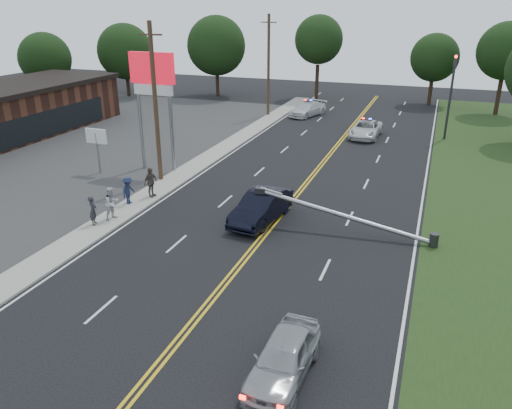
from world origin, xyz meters
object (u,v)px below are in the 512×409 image
at_px(traffic_signal, 451,90).
at_px(bystander_c, 128,190).
at_px(small_sign, 97,140).
at_px(utility_pole_far, 268,66).
at_px(crashed_sedan, 261,207).
at_px(waiting_sedan, 284,358).
at_px(bystander_d, 151,182).
at_px(fallen_streetlight, 353,218).
at_px(utility_pole_mid, 155,104).
at_px(emergency_a, 366,129).
at_px(bystander_a, 93,210).
at_px(pylon_sign, 153,83).
at_px(emergency_b, 308,109).
at_px(bystander_b, 112,203).

relative_size(traffic_signal, bystander_c, 4.38).
bearing_deg(small_sign, utility_pole_far, 77.69).
height_order(crashed_sedan, waiting_sedan, crashed_sedan).
distance_m(traffic_signal, bystander_d, 26.84).
xyz_separation_m(small_sign, bystander_d, (5.93, -3.04, -1.31)).
bearing_deg(traffic_signal, utility_pole_far, 167.11).
relative_size(fallen_streetlight, utility_pole_mid, 0.94).
distance_m(waiting_sedan, emergency_a, 31.53).
distance_m(waiting_sedan, bystander_a, 14.74).
bearing_deg(traffic_signal, utility_pole_mid, -134.20).
bearing_deg(bystander_c, pylon_sign, 15.81).
distance_m(bystander_a, bystander_c, 3.16).
relative_size(traffic_signal, crashed_sedan, 1.44).
distance_m(utility_pole_mid, emergency_b, 23.98).
distance_m(small_sign, waiting_sedan, 23.51).
bearing_deg(bystander_c, utility_pole_mid, 6.70).
bearing_deg(utility_pole_mid, emergency_a, 56.18).
xyz_separation_m(emergency_a, bystander_c, (-10.44, -20.83, 0.23)).
height_order(fallen_streetlight, bystander_a, fallen_streetlight).
height_order(fallen_streetlight, crashed_sedan, fallen_streetlight).
relative_size(pylon_sign, small_sign, 2.58).
height_order(traffic_signal, bystander_a, traffic_signal).
bearing_deg(emergency_b, utility_pole_far, -142.10).
xyz_separation_m(utility_pole_mid, utility_pole_far, (0.00, 22.00, 0.00)).
bearing_deg(crashed_sedan, bystander_b, -153.22).
height_order(bystander_c, bystander_d, bystander_d).
height_order(emergency_b, bystander_a, bystander_a).
relative_size(pylon_sign, utility_pole_far, 0.80).
xyz_separation_m(emergency_b, bystander_a, (-3.47, -30.88, 0.20)).
height_order(fallen_streetlight, emergency_b, fallen_streetlight).
relative_size(crashed_sedan, waiting_sedan, 1.21).
xyz_separation_m(traffic_signal, utility_pole_mid, (-17.50, -18.00, 0.88)).
distance_m(bystander_b, bystander_d, 3.63).
xyz_separation_m(small_sign, bystander_a, (5.25, -7.63, -1.43)).
distance_m(small_sign, emergency_b, 24.88).
xyz_separation_m(small_sign, utility_pole_mid, (4.80, 0.00, 2.75)).
xyz_separation_m(pylon_sign, waiting_sedan, (14.46, -17.09, -5.31)).
bearing_deg(traffic_signal, bystander_a, -123.64).
relative_size(emergency_a, bystander_a, 3.20).
bearing_deg(waiting_sedan, small_sign, 141.76).
bearing_deg(crashed_sedan, bystander_d, 179.79).
xyz_separation_m(bystander_b, bystander_c, (-0.45, 2.20, -0.09)).
height_order(pylon_sign, fallen_streetlight, pylon_sign).
relative_size(fallen_streetlight, bystander_a, 5.97).
relative_size(emergency_a, bystander_d, 2.77).
bearing_deg(crashed_sedan, utility_pole_far, 114.86).
relative_size(waiting_sedan, emergency_b, 0.83).
bearing_deg(bystander_a, pylon_sign, -13.49).
xyz_separation_m(pylon_sign, emergency_b, (5.22, 21.25, -5.29)).
height_order(emergency_a, bystander_d, bystander_d).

